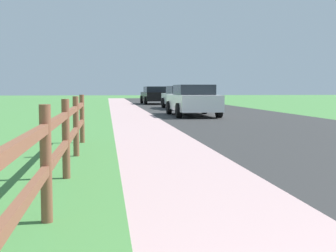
{
  "coord_description": "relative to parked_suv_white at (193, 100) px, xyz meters",
  "views": [
    {
      "loc": [
        -2.19,
        0.12,
        1.29
      ],
      "look_at": [
        -0.9,
        9.95,
        0.48
      ],
      "focal_mm": 49.95,
      "sensor_mm": 36.0,
      "label": 1
    }
  ],
  "objects": [
    {
      "name": "curb_concrete",
      "position": [
        -4.77,
        5.54,
        -0.73
      ],
      "size": [
        6.0,
        66.0,
        0.01
      ],
      "primitive_type": "cube",
      "color": "#BD9B9B",
      "rests_on": "ground"
    },
    {
      "name": "parked_suv_white",
      "position": [
        0.0,
        0.0,
        0.0
      ],
      "size": [
        2.01,
        4.96,
        1.44
      ],
      "color": "white",
      "rests_on": "ground"
    },
    {
      "name": "rail_fence",
      "position": [
        -4.54,
        -15.76,
        -0.08
      ],
      "size": [
        0.11,
        11.1,
        1.13
      ],
      "color": "brown",
      "rests_on": "ground"
    },
    {
      "name": "parked_car_black",
      "position": [
        -0.11,
        16.48,
        -0.0
      ],
      "size": [
        2.08,
        4.79,
        1.42
      ],
      "color": "black",
      "rests_on": "ground"
    },
    {
      "name": "ground_plane",
      "position": [
        -1.77,
        3.54,
        -0.74
      ],
      "size": [
        120.0,
        120.0,
        0.0
      ],
      "primitive_type": "plane",
      "color": "#478340"
    },
    {
      "name": "road_asphalt",
      "position": [
        1.73,
        5.54,
        -0.73
      ],
      "size": [
        7.0,
        66.0,
        0.01
      ],
      "primitive_type": "cube",
      "color": "#2F2F2F",
      "rests_on": "ground"
    },
    {
      "name": "grass_verge",
      "position": [
        -6.27,
        5.54,
        -0.73
      ],
      "size": [
        5.0,
        66.0,
        0.0
      ],
      "primitive_type": "cube",
      "color": "#478340",
      "rests_on": "ground"
    },
    {
      "name": "parked_car_silver",
      "position": [
        0.69,
        7.62,
        -0.01
      ],
      "size": [
        2.13,
        5.01,
        1.42
      ],
      "color": "#B7BABF",
      "rests_on": "ground"
    }
  ]
}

